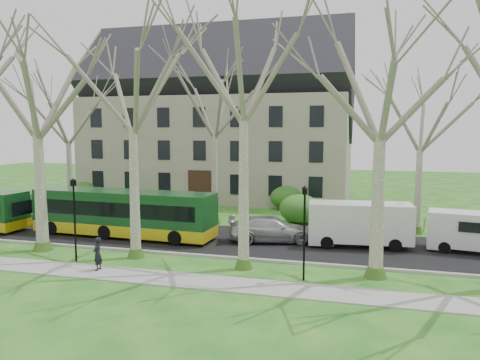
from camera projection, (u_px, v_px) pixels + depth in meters
The scene contains 14 objects.
ground at pixel (190, 264), 24.05m from camera, with size 120.00×120.00×0.00m, color #1C5D1A.
sidewalk at pixel (170, 279), 21.65m from camera, with size 70.00×2.00×0.06m, color gray.
road at pixel (222, 240), 29.33m from camera, with size 80.00×8.00×0.06m, color black.
curb at pixel (200, 256), 25.48m from camera, with size 80.00×0.25×0.14m, color #A5A39E.
building at pixel (219, 118), 47.76m from camera, with size 26.50×12.20×16.00m.
tree_row_verge at pixel (190, 128), 23.58m from camera, with size 49.00×7.00×14.00m.
tree_row_far at pixel (226, 142), 34.30m from camera, with size 33.00×7.00×12.00m.
lamp_row at pixel (182, 219), 22.81m from camera, with size 36.22×0.22×4.30m.
hedges at pixel (198, 201), 38.59m from camera, with size 30.60×8.60×2.00m.
bus_follow at pixel (123, 213), 30.02m from camera, with size 12.14×2.53×3.03m, color #123F1A, non-canonical shape.
sedan at pixel (272, 229), 28.63m from camera, with size 2.16×5.32×1.54m, color #AAAAAF.
van_a at pixel (360, 225), 27.44m from camera, with size 5.89×2.14×2.57m, color silver, non-canonical shape.
van_b at pixel (478, 233), 25.98m from camera, with size 5.16×1.87×2.25m, color silver, non-canonical shape.
pedestrian_a at pixel (98, 254), 22.82m from camera, with size 0.60×0.39×1.64m, color black.
Camera 1 is at (8.65, -21.94, 6.94)m, focal length 35.00 mm.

